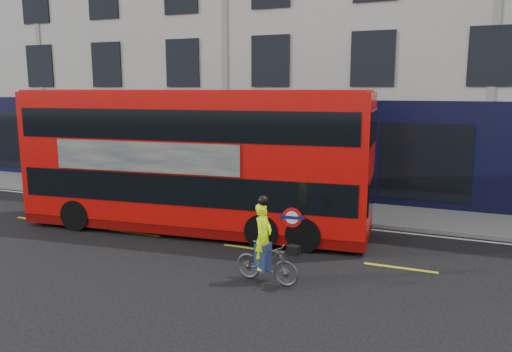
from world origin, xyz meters
The scene contains 8 objects.
ground centered at (0.00, 0.00, 0.00)m, with size 120.00×120.00×0.00m, color black.
pavement centered at (0.00, 6.50, 0.06)m, with size 60.00×3.00×0.12m, color gray.
kerb centered at (0.00, 5.00, 0.07)m, with size 60.00×0.12×0.13m, color slate.
building_terrace centered at (0.00, 12.94, 7.49)m, with size 50.00×10.07×15.00m.
road_edge_line centered at (0.00, 4.70, 0.00)m, with size 58.00×0.10×0.01m, color silver.
lane_dashes centered at (0.00, 1.50, 0.00)m, with size 58.00×0.12×0.01m, color gold, non-canonical shape.
bus centered at (1.58, 2.51, 2.25)m, with size 11.09×3.53×4.40m.
cyclist centered at (5.22, -0.66, 0.68)m, with size 1.65×0.65×2.05m.
Camera 1 is at (9.23, -10.86, 4.44)m, focal length 35.00 mm.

